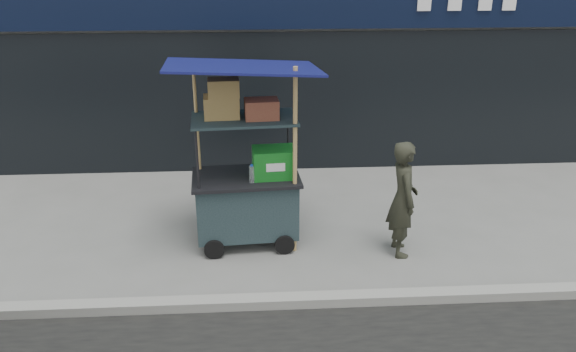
{
  "coord_description": "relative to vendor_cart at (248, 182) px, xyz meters",
  "views": [
    {
      "loc": [
        -0.54,
        -5.41,
        3.75
      ],
      "look_at": [
        -0.15,
        1.2,
        0.98
      ],
      "focal_mm": 35.0,
      "sensor_mm": 36.0,
      "label": 1
    }
  ],
  "objects": [
    {
      "name": "curb",
      "position": [
        0.67,
        -1.49,
        -0.81
      ],
      "size": [
        80.0,
        0.18,
        0.12
      ],
      "primitive_type": "cube",
      "color": "gray",
      "rests_on": "ground"
    },
    {
      "name": "vendor_man",
      "position": [
        1.95,
        -0.39,
        -0.11
      ],
      "size": [
        0.37,
        0.56,
        1.52
      ],
      "primitive_type": "imported",
      "rotation": [
        0.0,
        0.0,
        1.59
      ],
      "color": "#26281D",
      "rests_on": "ground"
    },
    {
      "name": "vendor_cart",
      "position": [
        0.0,
        0.0,
        0.0
      ],
      "size": [
        1.93,
        1.42,
        2.48
      ],
      "rotation": [
        0.0,
        0.0,
        0.07
      ],
      "color": "black",
      "rests_on": "ground"
    },
    {
      "name": "ground",
      "position": [
        0.67,
        -1.29,
        -0.87
      ],
      "size": [
        80.0,
        80.0,
        0.0
      ],
      "primitive_type": "plane",
      "color": "slate",
      "rests_on": "ground"
    }
  ]
}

